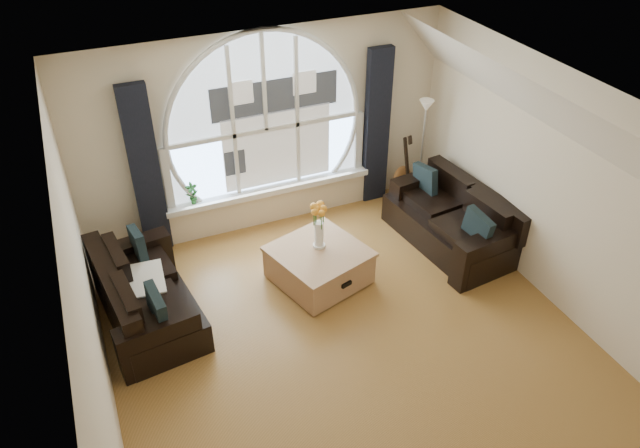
{
  "coord_description": "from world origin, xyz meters",
  "views": [
    {
      "loc": [
        -2.18,
        -4.22,
        4.93
      ],
      "look_at": [
        0.0,
        0.9,
        1.05
      ],
      "focal_mm": 34.29,
      "sensor_mm": 36.0,
      "label": 1
    }
  ],
  "objects": [
    {
      "name": "throw_blanket",
      "position": [
        -2.0,
        1.36,
        0.5
      ],
      "size": [
        0.59,
        0.59,
        0.1
      ],
      "primitive_type": "cube",
      "rotation": [
        0.0,
        0.0,
        -0.07
      ],
      "color": "silver",
      "rests_on": "sofa_left"
    },
    {
      "name": "guitar",
      "position": [
        2.0,
        2.48,
        0.53
      ],
      "size": [
        0.41,
        0.33,
        1.06
      ],
      "primitive_type": "cube",
      "rotation": [
        0.0,
        0.0,
        0.27
      ],
      "color": "#985724",
      "rests_on": "ground"
    },
    {
      "name": "coffee_chest",
      "position": [
        0.1,
        1.17,
        0.25
      ],
      "size": [
        1.28,
        1.28,
        0.5
      ],
      "primitive_type": "cube",
      "rotation": [
        0.0,
        0.0,
        0.3
      ],
      "color": "#A3744E",
      "rests_on": "ground"
    },
    {
      "name": "wall_back",
      "position": [
        0.0,
        2.75,
        1.35
      ],
      "size": [
        5.0,
        0.01,
        2.7
      ],
      "primitive_type": "cube",
      "color": "beige",
      "rests_on": "ground"
    },
    {
      "name": "attic_slope",
      "position": [
        2.2,
        0.0,
        2.35
      ],
      "size": [
        0.92,
        5.5,
        0.72
      ],
      "primitive_type": "cube",
      "color": "silver",
      "rests_on": "ground"
    },
    {
      "name": "window_sill",
      "position": [
        0.0,
        2.65,
        0.51
      ],
      "size": [
        2.9,
        0.22,
        0.08
      ],
      "primitive_type": "cube",
      "color": "white",
      "rests_on": "wall_back"
    },
    {
      "name": "neighbor_house",
      "position": [
        0.15,
        2.71,
        1.5
      ],
      "size": [
        1.7,
        0.02,
        1.5
      ],
      "primitive_type": "cube",
      "color": "silver",
      "rests_on": "wall_back"
    },
    {
      "name": "curtain_left",
      "position": [
        -1.6,
        2.63,
        1.15
      ],
      "size": [
        0.35,
        0.12,
        2.3
      ],
      "primitive_type": "cube",
      "color": "black",
      "rests_on": "ground"
    },
    {
      "name": "window_frame",
      "position": [
        0.0,
        2.69,
        1.62
      ],
      "size": [
        2.76,
        0.08,
        2.15
      ],
      "primitive_type": "cube",
      "color": "white",
      "rests_on": "wall_back"
    },
    {
      "name": "potted_plant",
      "position": [
        -1.07,
        2.65,
        0.7
      ],
      "size": [
        0.18,
        0.14,
        0.31
      ],
      "primitive_type": "imported",
      "rotation": [
        0.0,
        0.0,
        0.18
      ],
      "color": "#1E6023",
      "rests_on": "window_sill"
    },
    {
      "name": "sofa_left",
      "position": [
        -1.95,
        1.3,
        0.4
      ],
      "size": [
        1.08,
        1.83,
        0.77
      ],
      "primitive_type": "cube",
      "rotation": [
        0.0,
        0.0,
        0.13
      ],
      "color": "black",
      "rests_on": "ground"
    },
    {
      "name": "ground",
      "position": [
        0.0,
        0.0,
        0.0
      ],
      "size": [
        5.0,
        5.5,
        0.01
      ],
      "primitive_type": "cube",
      "color": "brown",
      "rests_on": "ground"
    },
    {
      "name": "wall_left",
      "position": [
        -2.5,
        0.0,
        1.35
      ],
      "size": [
        0.01,
        5.5,
        2.7
      ],
      "primitive_type": "cube",
      "color": "beige",
      "rests_on": "ground"
    },
    {
      "name": "vase_flowers",
      "position": [
        0.14,
        1.25,
        0.85
      ],
      "size": [
        0.24,
        0.24,
        0.7
      ],
      "primitive_type": "cube",
      "color": "white",
      "rests_on": "coffee_chest"
    },
    {
      "name": "sofa_right",
      "position": [
        2.01,
        1.22,
        0.4
      ],
      "size": [
        1.12,
        1.92,
        0.81
      ],
      "primitive_type": "cube",
      "rotation": [
        0.0,
        0.0,
        0.12
      ],
      "color": "black",
      "rests_on": "ground"
    },
    {
      "name": "floor_lamp",
      "position": [
        2.16,
        2.3,
        0.8
      ],
      "size": [
        0.24,
        0.24,
        1.6
      ],
      "primitive_type": "cube",
      "color": "#B2B2B2",
      "rests_on": "ground"
    },
    {
      "name": "curtain_right",
      "position": [
        1.6,
        2.63,
        1.15
      ],
      "size": [
        0.35,
        0.12,
        2.3
      ],
      "primitive_type": "cube",
      "color": "black",
      "rests_on": "ground"
    },
    {
      "name": "wall_right",
      "position": [
        2.5,
        0.0,
        1.35
      ],
      "size": [
        0.01,
        5.5,
        2.7
      ],
      "primitive_type": "cube",
      "color": "beige",
      "rests_on": "ground"
    },
    {
      "name": "ceiling",
      "position": [
        0.0,
        0.0,
        2.7
      ],
      "size": [
        5.0,
        5.5,
        0.01
      ],
      "primitive_type": "cube",
      "color": "silver",
      "rests_on": "ground"
    },
    {
      "name": "arched_window",
      "position": [
        0.0,
        2.72,
        1.62
      ],
      "size": [
        2.6,
        0.06,
        2.15
      ],
      "primitive_type": "cube",
      "color": "silver",
      "rests_on": "wall_back"
    }
  ]
}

